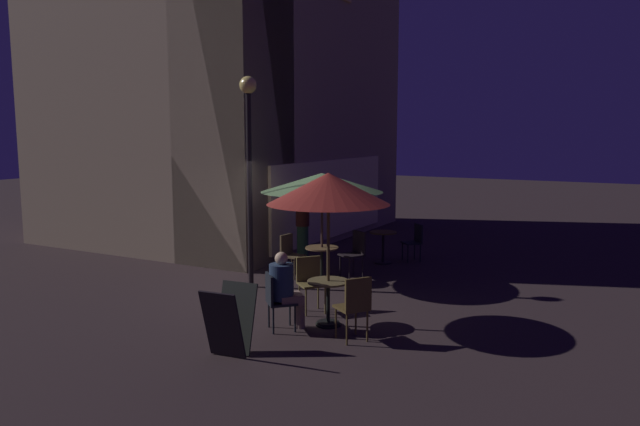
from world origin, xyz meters
name	(u,v)px	position (x,y,z in m)	size (l,w,h in m)	color
ground_plane	(278,292)	(0.00, 0.00, 0.00)	(60.00, 60.00, 0.00)	#302325
cafe_building	(236,73)	(3.79, 3.68, 4.61)	(8.80, 7.62, 9.24)	gray
street_lamp_near_corner	(249,140)	(0.04, 0.66, 2.91)	(0.33, 0.33, 4.11)	black
menu_sandwich_board	(229,321)	(-3.16, -1.22, 0.49)	(0.72, 0.62, 0.96)	#232622
cafe_table_0	(328,294)	(-1.35, -1.80, 0.51)	(0.67, 0.67, 0.73)	black
cafe_table_1	(322,258)	(1.02, -0.40, 0.51)	(0.67, 0.67, 0.74)	black
cafe_table_2	(383,242)	(3.33, -0.79, 0.50)	(0.62, 0.62, 0.74)	black
patio_umbrella_0	(328,189)	(-1.35, -1.80, 2.18)	(1.92, 1.92, 2.44)	black
patio_umbrella_1	(322,183)	(1.02, -0.40, 2.04)	(2.46, 2.46, 2.24)	black
cafe_chair_0	(310,278)	(-0.80, -1.16, 0.57)	(0.61, 0.61, 0.93)	brown
cafe_chair_1	(276,297)	(-1.95, -1.19, 0.53)	(0.60, 0.60, 0.90)	black
cafe_chair_2	(355,303)	(-1.84, -2.49, 0.59)	(0.59, 0.59, 0.98)	#503E1E
cafe_chair_3	(290,251)	(1.12, 0.42, 0.55)	(0.44, 0.44, 0.91)	brown
cafe_chair_4	(355,250)	(1.75, -0.81, 0.59)	(0.58, 0.58, 0.99)	black
cafe_chair_5	(415,239)	(3.89, -1.37, 0.53)	(0.56, 0.56, 0.89)	black
patron_seated_0	(285,285)	(-1.85, -1.29, 0.70)	(0.55, 0.55, 1.23)	#82665D
patron_standing_1	(303,226)	(2.19, 0.73, 0.92)	(0.31, 0.31, 1.79)	#2A5031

